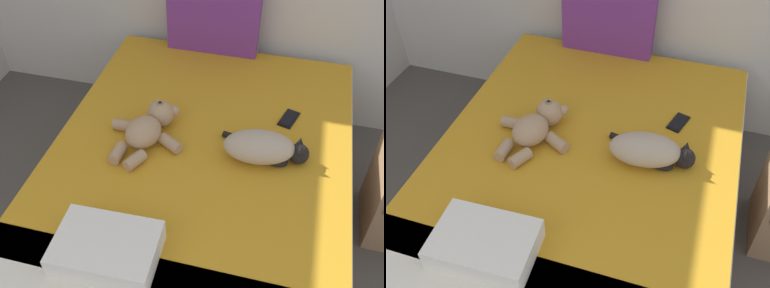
# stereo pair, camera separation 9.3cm
# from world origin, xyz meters

# --- Properties ---
(bed) EXTENTS (1.52, 1.94, 0.54)m
(bed) POSITION_xyz_m (1.84, 3.13, 0.27)
(bed) COLOR #9E7A56
(bed) RESTS_ON ground_plane
(patterned_cushion) EXTENTS (0.57, 0.10, 0.52)m
(patterned_cushion) POSITION_xyz_m (1.70, 4.03, 0.80)
(patterned_cushion) COLOR #72338C
(patterned_cushion) RESTS_ON bed
(cat) EXTENTS (0.44, 0.25, 0.15)m
(cat) POSITION_xyz_m (2.14, 3.13, 0.61)
(cat) COLOR tan
(cat) RESTS_ON bed
(teddy_bear) EXTENTS (0.39, 0.47, 0.15)m
(teddy_bear) POSITION_xyz_m (1.57, 3.14, 0.60)
(teddy_bear) COLOR tan
(teddy_bear) RESTS_ON bed
(cell_phone) EXTENTS (0.11, 0.16, 0.01)m
(cell_phone) POSITION_xyz_m (2.24, 3.45, 0.54)
(cell_phone) COLOR black
(cell_phone) RESTS_ON bed
(throw_pillow) EXTENTS (0.41, 0.29, 0.11)m
(throw_pillow) POSITION_xyz_m (1.63, 2.43, 0.59)
(throw_pillow) COLOR white
(throw_pillow) RESTS_ON bed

